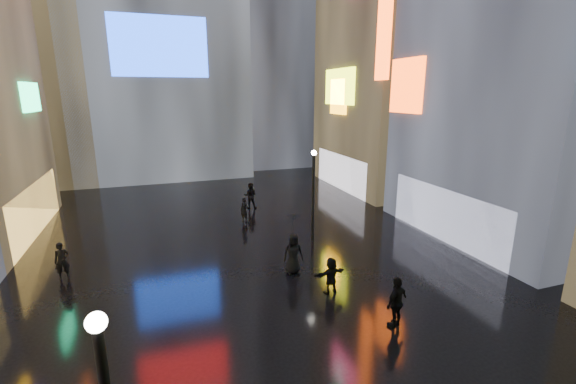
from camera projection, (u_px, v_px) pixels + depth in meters
name	position (u px, v px, depth m)	size (l,w,h in m)	color
ground	(241.00, 245.00, 21.24)	(140.00, 140.00, 0.00)	black
building_right_far	(399.00, 21.00, 31.94)	(10.28, 12.00, 28.00)	black
tower_flank_right	(265.00, 12.00, 43.62)	(12.00, 12.00, 34.00)	black
tower_flank_left	(26.00, 36.00, 33.70)	(10.00, 10.00, 26.00)	black
lamp_far	(313.00, 191.00, 21.12)	(0.30, 0.30, 5.20)	black
pedestrian_3	(397.00, 302.00, 13.68)	(1.12, 0.47, 1.91)	black
pedestrian_4	(293.00, 254.00, 17.79)	(0.93, 0.61, 1.90)	black
pedestrian_5	(331.00, 275.00, 16.03)	(1.45, 0.46, 1.57)	black
pedestrian_6	(62.00, 261.00, 17.23)	(0.63, 0.41, 1.72)	black
pedestrian_7	(250.00, 196.00, 27.83)	(0.92, 0.72, 1.90)	black
umbrella_2	(293.00, 224.00, 17.43)	(1.05, 1.07, 0.96)	black
pedestrian_8	(244.00, 210.00, 24.88)	(0.59, 0.39, 1.61)	black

